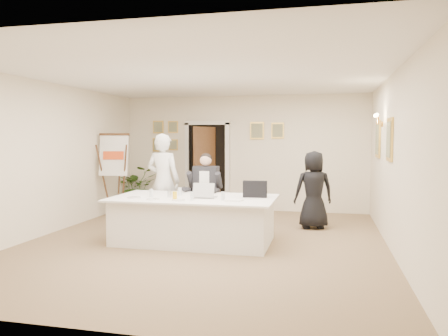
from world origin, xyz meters
name	(u,v)px	position (x,y,z in m)	size (l,w,h in m)	color
floor	(205,243)	(0.00, 0.00, 0.00)	(7.00, 7.00, 0.00)	brown
ceiling	(204,76)	(0.00, 0.00, 2.80)	(6.00, 7.00, 0.02)	white
wall_back	(243,153)	(0.00, 3.50, 1.40)	(6.00, 0.10, 2.80)	white
wall_front	(99,180)	(0.00, -3.50, 1.40)	(6.00, 0.10, 2.80)	white
wall_left	(47,158)	(-3.00, 0.00, 1.40)	(0.10, 7.00, 2.80)	white
wall_right	(394,163)	(3.00, 0.00, 1.40)	(0.10, 7.00, 2.80)	white
doorway	(206,168)	(-0.88, 3.32, 1.04)	(1.14, 0.86, 2.20)	black
pictures_back_wall	(211,135)	(-0.80, 3.47, 1.85)	(3.40, 0.06, 0.80)	#E2B64D
pictures_right_wall	(383,139)	(2.97, 1.20, 1.75)	(0.06, 2.20, 0.80)	#E2B64D
wall_sconce	(379,120)	(2.90, 1.20, 2.10)	(0.20, 0.30, 0.24)	#C18A3E
conference_table	(194,219)	(-0.19, -0.01, 0.39)	(2.76, 1.47, 0.78)	white
seated_man	(205,191)	(-0.26, 0.98, 0.75)	(0.64, 0.69, 1.50)	black
flip_chart	(116,179)	(-2.60, 1.90, 0.85)	(0.66, 0.45, 1.84)	#3D2713
standing_man	(163,181)	(-1.11, 0.98, 0.93)	(0.68, 0.44, 1.86)	white
standing_woman	(314,190)	(1.76, 1.61, 0.76)	(0.75, 0.49, 1.53)	black
potted_palm	(138,187)	(-2.67, 3.20, 0.53)	(0.96, 0.83, 1.07)	#355B1E
laptop	(206,189)	(0.02, -0.02, 0.91)	(0.36, 0.37, 0.28)	#B7BABC
laptop_bag	(255,189)	(0.83, 0.19, 0.92)	(0.40, 0.11, 0.28)	black
paper_stack	(234,200)	(0.57, -0.30, 0.79)	(0.27, 0.19, 0.03)	white
plate_left	(134,197)	(-1.14, -0.33, 0.78)	(0.23, 0.23, 0.01)	white
plate_mid	(153,199)	(-0.74, -0.45, 0.78)	(0.21, 0.21, 0.01)	white
plate_near	(179,200)	(-0.31, -0.45, 0.78)	(0.21, 0.21, 0.01)	white
glass_a	(151,193)	(-0.89, -0.17, 0.84)	(0.06, 0.06, 0.14)	silver
glass_b	(192,196)	(-0.10, -0.38, 0.84)	(0.06, 0.06, 0.14)	silver
glass_c	(223,196)	(0.38, -0.27, 0.84)	(0.07, 0.07, 0.14)	silver
glass_d	(180,191)	(-0.49, 0.14, 0.84)	(0.07, 0.07, 0.14)	silver
oj_glass	(175,196)	(-0.40, -0.35, 0.84)	(0.07, 0.07, 0.13)	yellow
steel_jug	(170,194)	(-0.58, -0.11, 0.83)	(0.09, 0.09, 0.11)	silver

